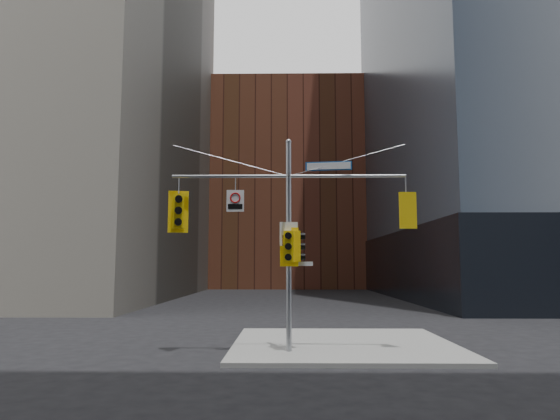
{
  "coord_description": "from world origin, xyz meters",
  "views": [
    {
      "loc": [
        -0.06,
        -14.82,
        2.95
      ],
      "look_at": [
        -0.3,
        2.0,
        4.83
      ],
      "focal_mm": 32.0,
      "sensor_mm": 36.0,
      "label": 1
    }
  ],
  "objects_px": {
    "traffic_light_west_arm": "(178,211)",
    "traffic_light_east_arm": "(406,211)",
    "signal_assembly": "(289,222)",
    "street_sign_blade": "(329,166)",
    "regulatory_sign_arm": "(235,200)",
    "traffic_light_pole_side": "(298,246)",
    "traffic_light_pole_front": "(289,247)"
  },
  "relations": [
    {
      "from": "signal_assembly",
      "to": "traffic_light_pole_side",
      "type": "distance_m",
      "value": 0.88
    },
    {
      "from": "traffic_light_pole_side",
      "to": "street_sign_blade",
      "type": "height_order",
      "value": "street_sign_blade"
    },
    {
      "from": "traffic_light_pole_front",
      "to": "street_sign_blade",
      "type": "height_order",
      "value": "street_sign_blade"
    },
    {
      "from": "traffic_light_west_arm",
      "to": "regulatory_sign_arm",
      "type": "height_order",
      "value": "traffic_light_west_arm"
    },
    {
      "from": "traffic_light_west_arm",
      "to": "traffic_light_pole_front",
      "type": "xyz_separation_m",
      "value": [
        3.76,
        -0.28,
        -1.22
      ]
    },
    {
      "from": "traffic_light_west_arm",
      "to": "traffic_light_pole_front",
      "type": "bearing_deg",
      "value": -17.33
    },
    {
      "from": "traffic_light_pole_front",
      "to": "street_sign_blade",
      "type": "bearing_deg",
      "value": 15.89
    },
    {
      "from": "traffic_light_pole_side",
      "to": "street_sign_blade",
      "type": "distance_m",
      "value": 2.94
    },
    {
      "from": "signal_assembly",
      "to": "regulatory_sign_arm",
      "type": "bearing_deg",
      "value": -179.36
    },
    {
      "from": "street_sign_blade",
      "to": "regulatory_sign_arm",
      "type": "distance_m",
      "value": 3.4
    },
    {
      "from": "traffic_light_west_arm",
      "to": "traffic_light_east_arm",
      "type": "distance_m",
      "value": 7.75
    },
    {
      "from": "signal_assembly",
      "to": "traffic_light_pole_front",
      "type": "bearing_deg",
      "value": -89.89
    },
    {
      "from": "traffic_light_west_arm",
      "to": "traffic_light_east_arm",
      "type": "relative_size",
      "value": 1.17
    },
    {
      "from": "signal_assembly",
      "to": "regulatory_sign_arm",
      "type": "relative_size",
      "value": 10.8
    },
    {
      "from": "traffic_light_pole_front",
      "to": "regulatory_sign_arm",
      "type": "distance_m",
      "value": 2.43
    },
    {
      "from": "traffic_light_east_arm",
      "to": "traffic_light_pole_side",
      "type": "bearing_deg",
      "value": -2.87
    },
    {
      "from": "signal_assembly",
      "to": "traffic_light_east_arm",
      "type": "height_order",
      "value": "signal_assembly"
    },
    {
      "from": "street_sign_blade",
      "to": "traffic_light_pole_front",
      "type": "bearing_deg",
      "value": -161.56
    },
    {
      "from": "signal_assembly",
      "to": "regulatory_sign_arm",
      "type": "height_order",
      "value": "signal_assembly"
    },
    {
      "from": "traffic_light_west_arm",
      "to": "regulatory_sign_arm",
      "type": "bearing_deg",
      "value": -14.07
    },
    {
      "from": "signal_assembly",
      "to": "traffic_light_east_arm",
      "type": "relative_size",
      "value": 6.49
    },
    {
      "from": "traffic_light_west_arm",
      "to": "traffic_light_pole_front",
      "type": "relative_size",
      "value": 1.11
    },
    {
      "from": "signal_assembly",
      "to": "street_sign_blade",
      "type": "xyz_separation_m",
      "value": [
        1.37,
        0.0,
        1.93
      ]
    },
    {
      "from": "traffic_light_west_arm",
      "to": "street_sign_blade",
      "type": "bearing_deg",
      "value": -13.19
    },
    {
      "from": "traffic_light_west_arm",
      "to": "regulatory_sign_arm",
      "type": "xyz_separation_m",
      "value": [
        1.94,
        -0.03,
        0.37
      ]
    },
    {
      "from": "traffic_light_pole_side",
      "to": "regulatory_sign_arm",
      "type": "distance_m",
      "value": 2.66
    },
    {
      "from": "traffic_light_west_arm",
      "to": "regulatory_sign_arm",
      "type": "distance_m",
      "value": 1.98
    },
    {
      "from": "traffic_light_pole_front",
      "to": "traffic_light_pole_side",
      "type": "bearing_deg",
      "value": 44.87
    },
    {
      "from": "signal_assembly",
      "to": "traffic_light_pole_front",
      "type": "distance_m",
      "value": 0.88
    },
    {
      "from": "signal_assembly",
      "to": "street_sign_blade",
      "type": "bearing_deg",
      "value": 0.12
    },
    {
      "from": "traffic_light_west_arm",
      "to": "street_sign_blade",
      "type": "xyz_separation_m",
      "value": [
        5.13,
        -0.01,
        1.55
      ]
    },
    {
      "from": "signal_assembly",
      "to": "traffic_light_west_arm",
      "type": "bearing_deg",
      "value": 179.79
    }
  ]
}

